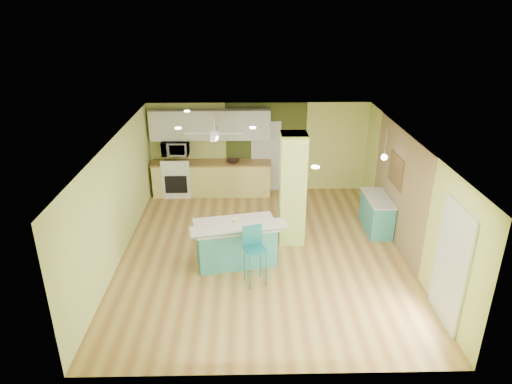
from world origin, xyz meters
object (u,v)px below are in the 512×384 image
bar_stool (254,246)px  side_counter (376,213)px  canister (235,223)px  peninsula (236,242)px  fruit_bowl (233,161)px

bar_stool → side_counter: size_ratio=0.91×
canister → peninsula: bearing=84.3°
bar_stool → fruit_bowl: size_ratio=3.38×
bar_stool → fruit_bowl: bar_stool is taller
canister → fruit_bowl: bearing=92.0°
peninsula → bar_stool: bearing=-74.3°
fruit_bowl → peninsula: bearing=-87.8°
bar_stool → canister: bearing=102.7°
peninsula → bar_stool: (0.36, -0.70, 0.31)m
bar_stool → canister: 0.74m
peninsula → side_counter: (3.27, 1.40, -0.05)m
fruit_bowl → canister: 3.63m
side_counter → fruit_bowl: bearing=147.7°
peninsula → bar_stool: size_ratio=1.66×
bar_stool → side_counter: 3.61m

